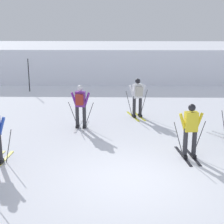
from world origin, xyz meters
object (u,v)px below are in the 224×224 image
Objects in this scene: skier_purple at (80,105)px; trail_marker_pole at (29,75)px; skier_yellow at (190,130)px; skier_white at (138,96)px.

trail_marker_pole is at bearing 118.47° from skier_purple.
skier_yellow is 12.48m from trail_marker_pole.
skier_white is 0.88× the size of trail_marker_pole.
trail_marker_pole is at bearing 126.83° from skier_yellow.
skier_white is 1.00× the size of skier_yellow.
skier_purple is 1.00× the size of skier_yellow.
skier_purple is 2.78m from skier_white.
trail_marker_pole reaches higher than skier_purple.
skier_purple is at bearing -145.36° from skier_white.
skier_purple is 4.67m from skier_yellow.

